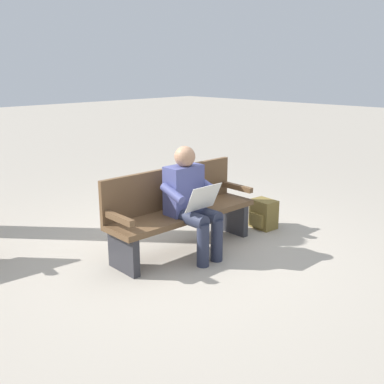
{
  "coord_description": "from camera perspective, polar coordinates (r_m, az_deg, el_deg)",
  "views": [
    {
      "loc": [
        3.25,
        3.35,
        1.96
      ],
      "look_at": [
        0.02,
        0.15,
        0.7
      ],
      "focal_mm": 42.24,
      "sensor_mm": 36.0,
      "label": 1
    }
  ],
  "objects": [
    {
      "name": "person_seated",
      "position": [
        4.72,
        -0.14,
        -0.92
      ],
      "size": [
        0.58,
        0.58,
        1.18
      ],
      "rotation": [
        0.0,
        0.0,
        -0.04
      ],
      "color": "#474C84",
      "rests_on": "ground"
    },
    {
      "name": "bench_near",
      "position": [
        4.96,
        -1.61,
        -2.15
      ],
      "size": [
        1.82,
        0.55,
        0.9
      ],
      "rotation": [
        0.0,
        0.0,
        -0.04
      ],
      "color": "brown",
      "rests_on": "ground"
    },
    {
      "name": "backpack",
      "position": [
        5.75,
        8.99,
        -2.79
      ],
      "size": [
        0.29,
        0.33,
        0.36
      ],
      "rotation": [
        0.0,
        0.0,
        4.59
      ],
      "color": "brown",
      "rests_on": "ground"
    },
    {
      "name": "ground_plane",
      "position": [
        5.07,
        -1.03,
        -7.28
      ],
      "size": [
        40.0,
        40.0,
        0.0
      ],
      "primitive_type": "plane",
      "color": "#A89E8E"
    }
  ]
}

